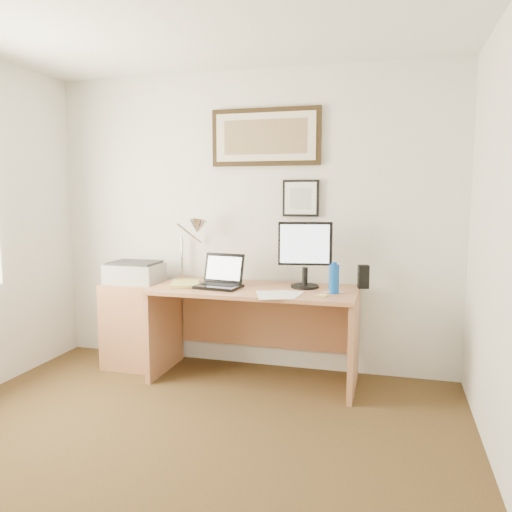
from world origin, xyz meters
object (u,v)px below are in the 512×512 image
(laptop, at_px, (221,280))
(lcd_monitor, at_px, (305,251))
(printer, at_px, (135,272))
(side_cabinet, at_px, (137,325))
(desk, at_px, (257,315))
(book, at_px, (171,284))
(water_bottle, at_px, (334,279))

(laptop, xyz_separation_m, lcd_monitor, (0.65, 0.14, 0.23))
(laptop, xyz_separation_m, printer, (-0.82, 0.11, 0.01))
(side_cabinet, xyz_separation_m, desk, (1.07, 0.04, 0.15))
(book, relative_size, lcd_monitor, 0.59)
(laptop, bearing_deg, printer, 172.32)
(laptop, bearing_deg, book, -174.30)
(desk, xyz_separation_m, laptop, (-0.27, -0.11, 0.29))
(desk, relative_size, laptop, 4.35)
(water_bottle, height_order, lcd_monitor, lcd_monitor)
(book, distance_m, lcd_monitor, 1.11)
(side_cabinet, xyz_separation_m, laptop, (0.80, -0.08, 0.44))
(side_cabinet, bearing_deg, water_bottle, -3.30)
(laptop, relative_size, printer, 0.84)
(side_cabinet, relative_size, book, 2.38)
(desk, xyz_separation_m, printer, (-1.09, -0.00, 0.30))
(lcd_monitor, bearing_deg, desk, -175.81)
(book, relative_size, laptop, 0.83)
(side_cabinet, relative_size, desk, 0.46)
(laptop, height_order, lcd_monitor, lcd_monitor)
(book, bearing_deg, water_bottle, 0.95)
(book, distance_m, laptop, 0.41)
(water_bottle, xyz_separation_m, laptop, (-0.90, 0.02, -0.05))
(side_cabinet, xyz_separation_m, water_bottle, (1.70, -0.10, 0.49))
(desk, bearing_deg, water_bottle, -11.98)
(book, bearing_deg, printer, 159.77)
(book, xyz_separation_m, laptop, (0.41, 0.04, 0.05))
(side_cabinet, height_order, laptop, laptop)
(lcd_monitor, bearing_deg, laptop, -167.70)
(side_cabinet, distance_m, laptop, 0.92)
(water_bottle, distance_m, desk, 0.73)
(water_bottle, distance_m, lcd_monitor, 0.35)
(laptop, relative_size, lcd_monitor, 0.71)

